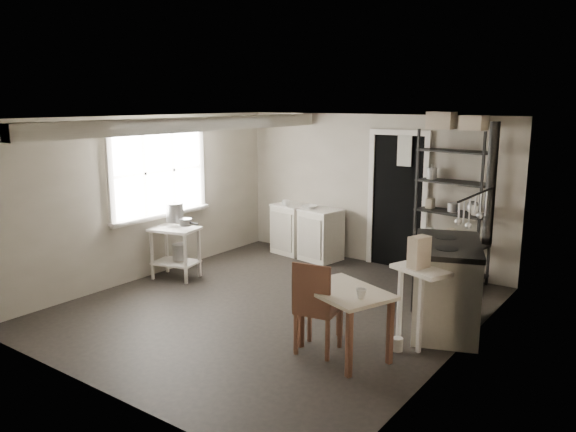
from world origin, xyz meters
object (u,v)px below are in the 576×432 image
Objects in this scene: work_table at (344,319)px; prep_table at (176,251)px; stockpot at (174,212)px; flour_sack at (439,273)px; base_cabinets at (306,229)px; stove at (446,290)px; shelf_rack at (452,215)px; chair at (319,305)px.

prep_table is at bearing 166.64° from work_table.
prep_table is 0.55m from stockpot.
work_table is 1.78× the size of flour_sack.
work_table is (2.35, -2.81, -0.08)m from base_cabinets.
stove is 2.46× the size of flour_sack.
shelf_rack reaches higher than work_table.
chair is at bearing -142.65° from stove.
base_cabinets is 1.30× the size of chair.
prep_table is at bearing 166.41° from stove.
work_table is (3.27, -0.83, -0.56)m from stockpot.
base_cabinets is 2.40m from shelf_rack.
flour_sack is (3.26, 1.68, -0.16)m from prep_table.
chair is at bearing -15.77° from prep_table.
stockpot is 3.89m from stove.
prep_table is 0.59× the size of base_cabinets.
stockpot is 3.18m from chair.
stockpot is 0.29× the size of work_table.
stove reaches higher than prep_table.
shelf_rack is at bearing 11.63° from base_cabinets.
work_table is 0.29m from chair.
prep_table reaches higher than work_table.
stockpot reaches higher than stove.
work_table is at bearing -91.03° from flour_sack.
shelf_rack is 2.35× the size of work_table.
chair is (3.02, -0.90, -0.45)m from stockpot.
stove reaches higher than base_cabinets.
flour_sack is at bearing -0.26° from base_cabinets.
chair is 2.54m from flour_sack.
chair reaches higher than work_table.
base_cabinets is 2.47× the size of flour_sack.
work_table is (-0.56, -1.26, -0.06)m from stove.
base_cabinets is 0.59× the size of shelf_rack.
stockpot reaches higher than chair.
base_cabinets is at bearing 116.03° from chair.
base_cabinets is (0.87, 2.05, 0.06)m from prep_table.
work_table is at bearing -14.18° from stockpot.
base_cabinets reaches higher than prep_table.
base_cabinets reaches higher than flour_sack.
base_cabinets is 2.43m from flour_sack.
shelf_rack is 1.85m from stove.
prep_table is at bearing -136.86° from shelf_rack.
base_cabinets is 1.00× the size of stove.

